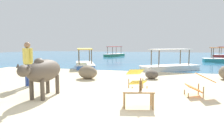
% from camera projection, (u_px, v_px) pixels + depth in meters
% --- Properties ---
extents(sand_beach, '(18.00, 14.00, 0.04)m').
position_uv_depth(sand_beach, '(100.00, 103.00, 5.93)').
color(sand_beach, beige).
rests_on(sand_beach, ground).
extents(water_surface, '(60.00, 36.00, 0.03)m').
position_uv_depth(water_surface, '(159.00, 57.00, 26.92)').
color(water_surface, teal).
rests_on(water_surface, ground).
extents(cow, '(0.71, 2.06, 1.16)m').
position_uv_depth(cow, '(44.00, 71.00, 6.40)').
color(cow, '#4C4238').
rests_on(cow, sand_beach).
extents(low_bench_table, '(0.84, 0.61, 0.42)m').
position_uv_depth(low_bench_table, '(138.00, 93.00, 5.40)').
color(low_bench_table, '#A37A4C').
rests_on(low_bench_table, sand_beach).
extents(bottle, '(0.07, 0.07, 0.30)m').
position_uv_depth(bottle, '(141.00, 85.00, 5.41)').
color(bottle, brown).
rests_on(bottle, low_bench_table).
extents(deck_chair_near, '(0.85, 0.66, 0.68)m').
position_uv_depth(deck_chair_near, '(199.00, 84.00, 6.52)').
color(deck_chair_near, '#A37A4C').
rests_on(deck_chair_near, sand_beach).
extents(deck_chair_far, '(0.83, 0.93, 0.68)m').
position_uv_depth(deck_chair_far, '(136.00, 78.00, 7.68)').
color(deck_chair_far, '#A37A4C').
rests_on(deck_chair_far, sand_beach).
extents(person_standing, '(0.50, 0.32, 1.62)m').
position_uv_depth(person_standing, '(28.00, 61.00, 8.04)').
color(person_standing, '#334C99').
rests_on(person_standing, sand_beach).
extents(shore_rock_large, '(0.78, 0.80, 0.38)m').
position_uv_depth(shore_rock_large, '(152.00, 74.00, 9.89)').
color(shore_rock_large, brown).
rests_on(shore_rock_large, sand_beach).
extents(shore_rock_small, '(1.16, 1.02, 0.58)m').
position_uv_depth(shore_rock_small, '(88.00, 72.00, 9.89)').
color(shore_rock_small, '#756651').
rests_on(shore_rock_small, sand_beach).
extents(boat_blue, '(2.61, 3.81, 1.29)m').
position_uv_depth(boat_blue, '(85.00, 64.00, 14.86)').
color(boat_blue, '#3866B7').
rests_on(boat_blue, water_surface).
extents(boat_white, '(3.57, 3.23, 1.29)m').
position_uv_depth(boat_white, '(170.00, 66.00, 13.18)').
color(boat_white, white).
rests_on(boat_white, water_surface).
extents(boat_green, '(2.14, 3.85, 1.29)m').
position_uv_depth(boat_green, '(114.00, 54.00, 29.27)').
color(boat_green, '#338E66').
rests_on(boat_green, water_surface).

